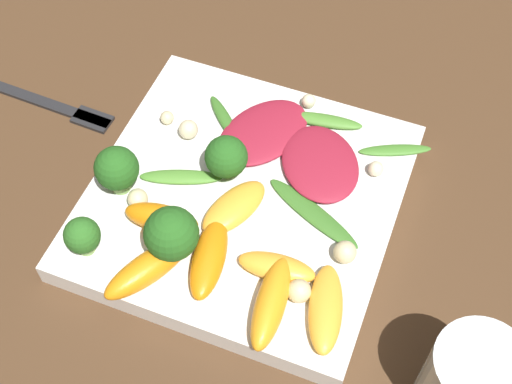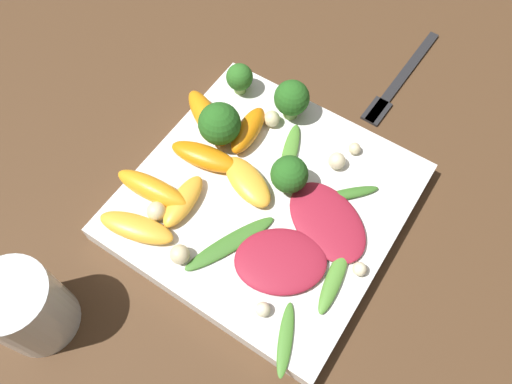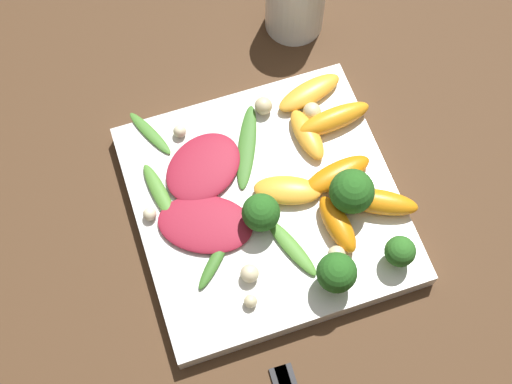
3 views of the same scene
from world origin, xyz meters
TOP-DOWN VIEW (x-y plane):
  - ground_plane at (0.00, 0.00)m, footprint 2.40×2.40m
  - plate at (0.00, 0.00)m, footprint 0.25×0.25m
  - drinking_glass at (0.21, -0.10)m, footprint 0.06×0.06m
  - radicchio_leaf_0 at (-0.01, 0.06)m, footprint 0.09×0.11m
  - radicchio_leaf_1 at (0.05, 0.05)m, footprint 0.10×0.10m
  - orange_segment_0 at (0.00, -0.02)m, footprint 0.05×0.07m
  - orange_segment_1 at (-0.00, -0.07)m, footprint 0.04×0.08m
  - orange_segment_2 at (-0.05, -0.05)m, footprint 0.06×0.03m
  - orange_segment_3 at (-0.04, -0.10)m, footprint 0.06×0.08m
  - orange_segment_4 at (0.06, -0.09)m, footprint 0.03×0.08m
  - orange_segment_5 at (0.05, -0.06)m, footprint 0.06×0.03m
  - orange_segment_6 at (0.10, -0.08)m, footprint 0.04×0.08m
  - broccoli_floret_0 at (-0.10, -0.10)m, footprint 0.03×0.03m
  - broccoli_floret_1 at (-0.10, -0.03)m, footprint 0.04×0.04m
  - broccoli_floret_2 at (-0.02, 0.01)m, footprint 0.04×0.04m
  - broccoli_floret_3 at (-0.03, -0.07)m, footprint 0.04×0.04m
  - arugula_sprig_0 at (-0.04, 0.07)m, footprint 0.05×0.05m
  - arugula_sprig_1 at (-0.05, -0.01)m, footprint 0.07×0.04m
  - arugula_sprig_2 at (0.04, 0.10)m, footprint 0.07×0.03m
  - arugula_sprig_3 at (0.06, -0.00)m, footprint 0.09×0.05m
  - arugula_sprig_4 at (0.11, 0.09)m, footprint 0.06×0.04m
  - macadamia_nut_0 at (-0.08, -0.04)m, footprint 0.02×0.02m
  - macadamia_nut_1 at (0.10, 0.06)m, footprint 0.01×0.01m
  - macadamia_nut_2 at (-0.09, 0.05)m, footprint 0.01×0.01m
  - macadamia_nut_3 at (0.02, 0.11)m, footprint 0.01×0.01m
  - macadamia_nut_4 at (-0.07, 0.04)m, footprint 0.02×0.02m
  - macadamia_nut_5 at (0.07, -0.07)m, footprint 0.02×0.02m
  - macadamia_nut_6 at (0.10, -0.03)m, footprint 0.02×0.02m

SIDE VIEW (x-z plane):
  - ground_plane at x=0.00m, z-range 0.00..0.00m
  - plate at x=0.00m, z-range 0.00..0.02m
  - arugula_sprig_4 at x=0.11m, z-range 0.02..0.03m
  - arugula_sprig_3 at x=0.06m, z-range 0.02..0.03m
  - arugula_sprig_0 at x=-0.04m, z-range 0.02..0.03m
  - arugula_sprig_1 at x=-0.05m, z-range 0.02..0.03m
  - arugula_sprig_2 at x=0.04m, z-range 0.02..0.03m
  - radicchio_leaf_0 at x=-0.01m, z-range 0.02..0.03m
  - radicchio_leaf_1 at x=0.05m, z-range 0.02..0.03m
  - macadamia_nut_2 at x=-0.09m, z-range 0.02..0.03m
  - macadamia_nut_3 at x=0.02m, z-range 0.02..0.04m
  - macadamia_nut_1 at x=0.10m, z-range 0.02..0.04m
  - orange_segment_6 at x=0.10m, z-range 0.02..0.04m
  - orange_segment_5 at x=0.05m, z-range 0.02..0.04m
  - orange_segment_0 at x=0.00m, z-range 0.02..0.04m
  - macadamia_nut_0 at x=-0.08m, z-range 0.02..0.04m
  - macadamia_nut_4 at x=-0.07m, z-range 0.02..0.04m
  - orange_segment_1 at x=0.00m, z-range 0.02..0.04m
  - macadamia_nut_6 at x=0.10m, z-range 0.02..0.04m
  - macadamia_nut_5 at x=0.07m, z-range 0.02..0.04m
  - orange_segment_3 at x=-0.04m, z-range 0.02..0.04m
  - orange_segment_4 at x=0.06m, z-range 0.02..0.04m
  - orange_segment_2 at x=-0.05m, z-range 0.02..0.04m
  - drinking_glass at x=0.21m, z-range 0.00..0.08m
  - broccoli_floret_0 at x=-0.10m, z-range 0.02..0.06m
  - broccoli_floret_2 at x=-0.02m, z-range 0.02..0.07m
  - broccoli_floret_1 at x=-0.10m, z-range 0.03..0.07m
  - broccoli_floret_3 at x=-0.03m, z-range 0.03..0.08m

